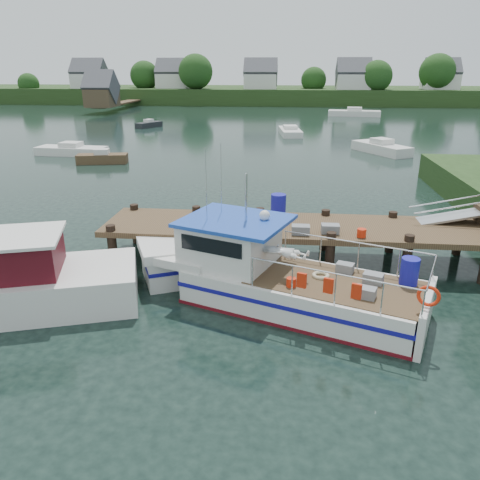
# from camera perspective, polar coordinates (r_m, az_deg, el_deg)

# --- Properties ---
(ground_plane) EXTENTS (160.00, 160.00, 0.00)m
(ground_plane) POSITION_cam_1_polar(r_m,az_deg,el_deg) (17.33, 3.79, -2.44)
(ground_plane) COLOR black
(far_shore) EXTENTS (140.00, 42.55, 9.22)m
(far_shore) POSITION_cam_1_polar(r_m,az_deg,el_deg) (98.46, 5.76, 17.53)
(far_shore) COLOR #26401A
(far_shore) RESTS_ON ground
(dock) EXTENTS (16.60, 3.00, 4.78)m
(dock) POSITION_cam_1_polar(r_m,az_deg,el_deg) (17.67, 25.63, 3.71)
(dock) COLOR #4D3924
(dock) RESTS_ON ground
(lobster_boat) EXTENTS (9.31, 5.44, 4.59)m
(lobster_boat) POSITION_cam_1_polar(r_m,az_deg,el_deg) (14.09, 3.07, -4.27)
(lobster_boat) COLOR silver
(lobster_boat) RESTS_ON ground
(moored_rowboat) EXTENTS (3.80, 1.91, 1.06)m
(moored_rowboat) POSITION_cam_1_polar(r_m,az_deg,el_deg) (36.58, -16.44, 9.58)
(moored_rowboat) COLOR #4D3924
(moored_rowboat) RESTS_ON ground
(moored_far) EXTENTS (7.64, 3.43, 1.25)m
(moored_far) POSITION_cam_1_polar(r_m,az_deg,el_deg) (72.60, 13.75, 14.83)
(moored_far) COLOR silver
(moored_far) RESTS_ON ground
(moored_a) EXTENTS (5.72, 2.32, 1.03)m
(moored_a) POSITION_cam_1_polar(r_m,az_deg,el_deg) (40.95, -19.84, 10.27)
(moored_a) COLOR silver
(moored_a) RESTS_ON ground
(moored_b) EXTENTS (4.42, 5.65, 1.21)m
(moored_b) POSITION_cam_1_polar(r_m,az_deg,el_deg) (41.08, 16.83, 10.72)
(moored_b) COLOR silver
(moored_b) RESTS_ON ground
(moored_d) EXTENTS (2.62, 5.94, 0.98)m
(moored_d) POSITION_cam_1_polar(r_m,az_deg,el_deg) (50.77, 6.13, 13.03)
(moored_d) COLOR silver
(moored_d) RESTS_ON ground
(moored_e) EXTENTS (2.71, 3.55, 0.95)m
(moored_e) POSITION_cam_1_polar(r_m,az_deg,el_deg) (58.10, -11.04, 13.68)
(moored_e) COLOR black
(moored_e) RESTS_ON ground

